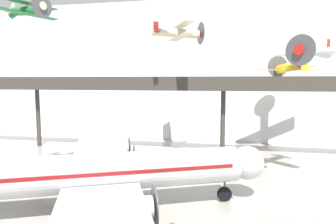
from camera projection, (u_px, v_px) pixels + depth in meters
hangar_back_wall at (225, 71)px, 53.74m from camera, size 140.00×3.00×25.22m
mezzanine_walkway at (223, 89)px, 42.44m from camera, size 110.00×3.20×11.49m
airliner_silver_main at (89, 174)px, 24.37m from camera, size 29.72×34.98×9.39m
suspended_plane_green_biplane at (27, 10)px, 29.87m from camera, size 5.39×6.30×4.80m
suspended_plane_cream_biplane at (179, 33)px, 39.60m from camera, size 7.19×8.19×5.96m
suspended_plane_silver_racer at (315, 50)px, 30.54m from camera, size 7.42×7.06×9.31m
suspended_plane_yellow_lowwing at (290, 67)px, 43.18m from camera, size 9.37×7.97×10.17m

